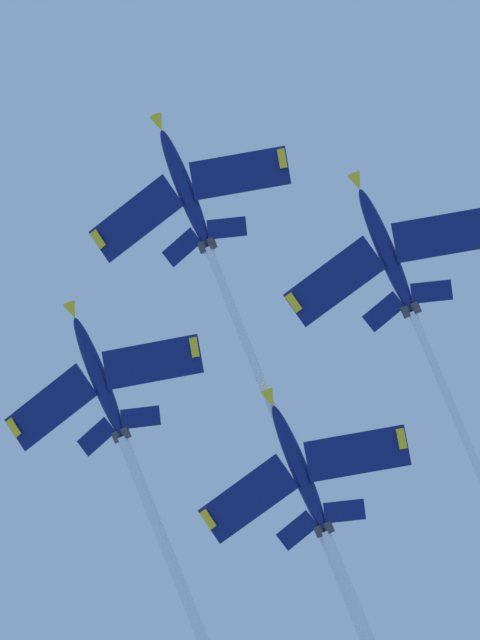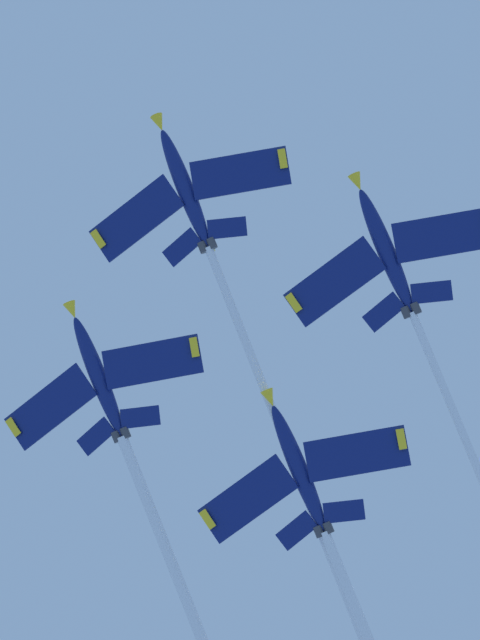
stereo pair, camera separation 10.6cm
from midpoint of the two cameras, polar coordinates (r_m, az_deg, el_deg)
jet_lead at (r=115.47m, az=-0.43°, el=0.69°), size 26.36×51.86×27.67m
jet_left_wing at (r=112.60m, az=8.27°, el=-0.98°), size 24.62×47.67×25.10m
jet_right_wing at (r=116.29m, az=-3.85°, el=-9.04°), size 24.81×50.03×27.26m
jet_slot at (r=113.45m, az=5.16°, el=-12.66°), size 25.19×50.66×27.70m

